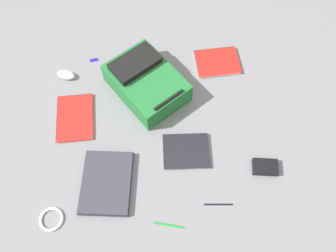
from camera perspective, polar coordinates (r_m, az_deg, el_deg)
ground_plane at (r=1.86m, az=-1.00°, el=-0.57°), size 3.71×3.71×0.00m
backpack at (r=1.93m, az=-3.70°, el=7.10°), size 0.51×0.49×0.17m
laptop at (r=1.76m, az=-9.97°, el=-8.94°), size 0.34×0.26×0.03m
book_blue at (r=2.10m, az=7.79°, el=10.13°), size 0.21×0.26×0.02m
book_red at (r=1.80m, az=2.80°, el=-4.10°), size 0.19×0.23×0.02m
book_manual at (r=1.95m, az=-14.85°, el=1.30°), size 0.29×0.21×0.01m
computer_mouse at (r=2.10m, az=-16.18°, el=7.91°), size 0.09×0.12×0.04m
cable_coil at (r=1.79m, az=-18.36°, el=-14.04°), size 0.11×0.11×0.01m
power_brick at (r=1.82m, az=15.23°, el=-6.38°), size 0.09×0.13×0.04m
pen_black at (r=1.70m, az=-0.02°, el=-15.60°), size 0.04×0.14×0.01m
pen_blue at (r=1.74m, az=7.99°, el=-12.36°), size 0.01×0.14×0.01m
usb_stick at (r=2.14m, az=-11.93°, el=10.38°), size 0.03×0.05×0.01m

